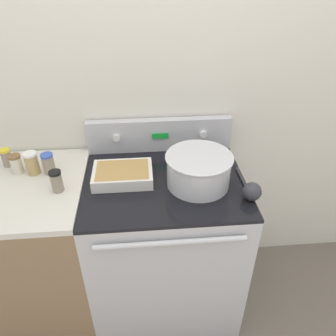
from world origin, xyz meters
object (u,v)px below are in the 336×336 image
object	(u,v)px
mixing_bowl	(199,168)
spice_jar_brown_cap	(16,164)
spice_jar_black_cap	(57,181)
spice_jar_white_cap	(32,163)
spice_jar_yellow_cap	(7,157)
ladle	(251,191)
spice_jar_blue_cap	(48,164)
casserole_dish	(123,174)

from	to	relation	value
mixing_bowl	spice_jar_brown_cap	world-z (taller)	mixing_bowl
mixing_bowl	spice_jar_black_cap	bearing A→B (deg)	-178.92
spice_jar_white_cap	spice_jar_brown_cap	bearing A→B (deg)	170.99
spice_jar_brown_cap	mixing_bowl	bearing A→B (deg)	-10.06
spice_jar_black_cap	spice_jar_yellow_cap	size ratio (longest dim) A/B	1.10
ladle	spice_jar_blue_cap	xyz separation A→B (m)	(-0.96, 0.27, 0.03)
spice_jar_white_cap	spice_jar_yellow_cap	xyz separation A→B (m)	(-0.15, 0.08, -0.01)
casserole_dish	spice_jar_white_cap	world-z (taller)	spice_jar_white_cap
mixing_bowl	spice_jar_black_cap	world-z (taller)	mixing_bowl
spice_jar_blue_cap	casserole_dish	bearing A→B (deg)	-11.78
ladle	spice_jar_brown_cap	size ratio (longest dim) A/B	2.84
ladle	spice_jar_blue_cap	bearing A→B (deg)	164.01
casserole_dish	spice_jar_yellow_cap	size ratio (longest dim) A/B	3.02
spice_jar_blue_cap	spice_jar_yellow_cap	bearing A→B (deg)	159.37
spice_jar_black_cap	ladle	bearing A→B (deg)	-7.70
spice_jar_yellow_cap	mixing_bowl	bearing A→B (deg)	-13.34
spice_jar_white_cap	ladle	bearing A→B (deg)	-15.02
spice_jar_black_cap	mixing_bowl	bearing A→B (deg)	1.08
mixing_bowl	ladle	xyz separation A→B (m)	(0.22, -0.13, -0.05)
spice_jar_blue_cap	spice_jar_yellow_cap	size ratio (longest dim) A/B	1.12
spice_jar_white_cap	spice_jar_blue_cap	bearing A→B (deg)	-2.96
mixing_bowl	spice_jar_white_cap	size ratio (longest dim) A/B	2.74
ladle	spice_jar_brown_cap	bearing A→B (deg)	165.40
mixing_bowl	spice_jar_yellow_cap	world-z (taller)	mixing_bowl
ladle	spice_jar_white_cap	bearing A→B (deg)	164.98
spice_jar_black_cap	spice_jar_yellow_cap	world-z (taller)	spice_jar_black_cap
spice_jar_white_cap	spice_jar_yellow_cap	size ratio (longest dim) A/B	1.21
mixing_bowl	ladle	distance (m)	0.26
mixing_bowl	spice_jar_brown_cap	distance (m)	0.91
casserole_dish	ladle	size ratio (longest dim) A/B	1.02
spice_jar_black_cap	spice_jar_white_cap	distance (m)	0.22
spice_jar_white_cap	spice_jar_yellow_cap	bearing A→B (deg)	151.18
casserole_dish	spice_jar_white_cap	size ratio (longest dim) A/B	2.49
ladle	spice_jar_yellow_cap	size ratio (longest dim) A/B	2.96
spice_jar_blue_cap	spice_jar_brown_cap	distance (m)	0.16
spice_jar_brown_cap	spice_jar_blue_cap	bearing A→B (deg)	-6.01
mixing_bowl	spice_jar_yellow_cap	xyz separation A→B (m)	(-0.96, 0.23, -0.03)
ladle	spice_jar_white_cap	size ratio (longest dim) A/B	2.44
mixing_bowl	spice_jar_blue_cap	distance (m)	0.75
ladle	casserole_dish	bearing A→B (deg)	161.46
spice_jar_brown_cap	spice_jar_yellow_cap	xyz separation A→B (m)	(-0.07, 0.07, -0.00)
ladle	spice_jar_black_cap	world-z (taller)	spice_jar_black_cap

